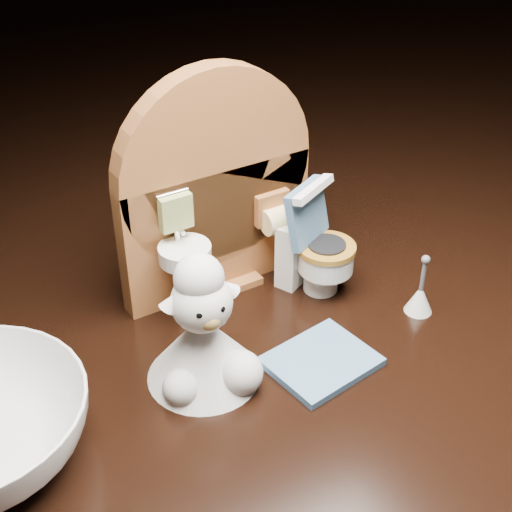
# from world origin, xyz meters

# --- Properties ---
(backdrop_panel) EXTENTS (0.13, 0.05, 0.15)m
(backdrop_panel) POSITION_xyz_m (-0.00, 0.06, 0.07)
(backdrop_panel) COLOR brown
(backdrop_panel) RESTS_ON ground
(toy_toilet) EXTENTS (0.05, 0.05, 0.08)m
(toy_toilet) POSITION_xyz_m (0.05, 0.03, 0.03)
(toy_toilet) COLOR white
(toy_toilet) RESTS_ON ground
(bath_mat) EXTENTS (0.06, 0.05, 0.00)m
(bath_mat) POSITION_xyz_m (0.01, -0.04, 0.00)
(bath_mat) COLOR #4A7198
(bath_mat) RESTS_ON ground
(toilet_brush) EXTENTS (0.02, 0.02, 0.04)m
(toilet_brush) POSITION_xyz_m (0.09, -0.03, 0.01)
(toilet_brush) COLOR white
(toilet_brush) RESTS_ON ground
(plush_lamb) EXTENTS (0.06, 0.06, 0.08)m
(plush_lamb) POSITION_xyz_m (-0.05, -0.01, 0.03)
(plush_lamb) COLOR silver
(plush_lamb) RESTS_ON ground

